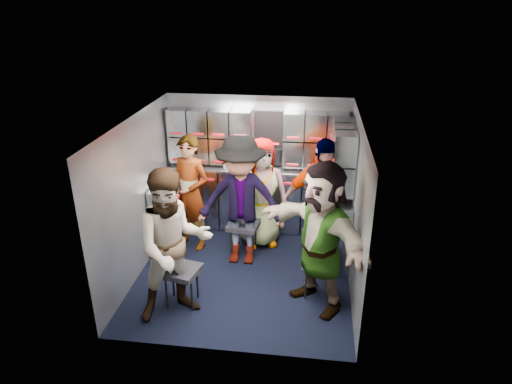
# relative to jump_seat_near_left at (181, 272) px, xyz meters

# --- Properties ---
(floor) EXTENTS (3.00, 3.00, 0.00)m
(floor) POSITION_rel_jump_seat_near_left_xyz_m (0.64, 0.76, -0.44)
(floor) COLOR black
(floor) RESTS_ON ground
(wall_back) EXTENTS (2.80, 0.04, 2.10)m
(wall_back) POSITION_rel_jump_seat_near_left_xyz_m (0.64, 2.26, 0.61)
(wall_back) COLOR gray
(wall_back) RESTS_ON ground
(wall_left) EXTENTS (0.04, 3.00, 2.10)m
(wall_left) POSITION_rel_jump_seat_near_left_xyz_m (-0.76, 0.76, 0.61)
(wall_left) COLOR gray
(wall_left) RESTS_ON ground
(wall_right) EXTENTS (0.04, 3.00, 2.10)m
(wall_right) POSITION_rel_jump_seat_near_left_xyz_m (2.04, 0.76, 0.61)
(wall_right) COLOR gray
(wall_right) RESTS_ON ground
(ceiling) EXTENTS (2.80, 3.00, 0.02)m
(ceiling) POSITION_rel_jump_seat_near_left_xyz_m (0.64, 0.76, 1.66)
(ceiling) COLOR silver
(ceiling) RESTS_ON wall_back
(cart_bank_back) EXTENTS (2.68, 0.38, 0.99)m
(cart_bank_back) POSITION_rel_jump_seat_near_left_xyz_m (0.64, 2.05, 0.06)
(cart_bank_back) COLOR #8F949D
(cart_bank_back) RESTS_ON ground
(cart_bank_left) EXTENTS (0.38, 0.76, 0.99)m
(cart_bank_left) POSITION_rel_jump_seat_near_left_xyz_m (-0.55, 1.32, 0.06)
(cart_bank_left) COLOR #8F949D
(cart_bank_left) RESTS_ON ground
(counter) EXTENTS (2.68, 0.42, 0.03)m
(counter) POSITION_rel_jump_seat_near_left_xyz_m (0.64, 2.05, 0.58)
(counter) COLOR #B8BBC0
(counter) RESTS_ON cart_bank_back
(locker_bank_back) EXTENTS (2.68, 0.28, 0.82)m
(locker_bank_back) POSITION_rel_jump_seat_near_left_xyz_m (0.64, 2.11, 1.05)
(locker_bank_back) COLOR #8F949D
(locker_bank_back) RESTS_ON wall_back
(locker_bank_right) EXTENTS (0.28, 1.00, 0.82)m
(locker_bank_right) POSITION_rel_jump_seat_near_left_xyz_m (1.89, 1.46, 1.05)
(locker_bank_right) COLOR #8F949D
(locker_bank_right) RESTS_ON wall_right
(right_cabinet) EXTENTS (0.28, 1.20, 1.00)m
(right_cabinet) POSITION_rel_jump_seat_near_left_xyz_m (1.89, 1.36, 0.06)
(right_cabinet) COLOR #8F949D
(right_cabinet) RESTS_ON ground
(coffee_niche) EXTENTS (0.46, 0.16, 0.84)m
(coffee_niche) POSITION_rel_jump_seat_near_left_xyz_m (0.82, 2.17, 1.03)
(coffee_niche) COLOR black
(coffee_niche) RESTS_ON wall_back
(red_latch_strip) EXTENTS (2.60, 0.02, 0.03)m
(red_latch_strip) POSITION_rel_jump_seat_near_left_xyz_m (0.64, 1.85, 0.44)
(red_latch_strip) COLOR #AA0D16
(red_latch_strip) RESTS_ON cart_bank_back
(jump_seat_near_left) EXTENTS (0.49, 0.48, 0.50)m
(jump_seat_near_left) POSITION_rel_jump_seat_near_left_xyz_m (0.00, 0.00, 0.00)
(jump_seat_near_left) COLOR black
(jump_seat_near_left) RESTS_ON ground
(jump_seat_mid_left) EXTENTS (0.47, 0.45, 0.50)m
(jump_seat_mid_left) POSITION_rel_jump_seat_near_left_xyz_m (0.56, 1.23, 0.00)
(jump_seat_mid_left) COLOR black
(jump_seat_mid_left) RESTS_ON ground
(jump_seat_center) EXTENTS (0.43, 0.41, 0.43)m
(jump_seat_center) POSITION_rel_jump_seat_near_left_xyz_m (0.77, 1.76, -0.06)
(jump_seat_center) COLOR black
(jump_seat_center) RESTS_ON ground
(jump_seat_mid_right) EXTENTS (0.48, 0.46, 0.44)m
(jump_seat_mid_right) POSITION_rel_jump_seat_near_left_xyz_m (1.63, 1.36, -0.05)
(jump_seat_mid_right) COLOR black
(jump_seat_mid_right) RESTS_ON ground
(jump_seat_near_right) EXTENTS (0.40, 0.38, 0.45)m
(jump_seat_near_right) POSITION_rel_jump_seat_near_left_xyz_m (1.63, 0.39, -0.04)
(jump_seat_near_right) COLOR black
(jump_seat_near_right) RESTS_ON ground
(attendant_standing) EXTENTS (0.73, 0.61, 1.70)m
(attendant_standing) POSITION_rel_jump_seat_near_left_xyz_m (-0.23, 1.38, 0.41)
(attendant_standing) COLOR black
(attendant_standing) RESTS_ON ground
(attendant_arc_a) EXTENTS (1.11, 1.03, 1.82)m
(attendant_arc_a) POSITION_rel_jump_seat_near_left_xyz_m (-0.00, -0.18, 0.47)
(attendant_arc_a) COLOR black
(attendant_arc_a) RESTS_ON ground
(attendant_arc_b) EXTENTS (1.21, 0.72, 1.84)m
(attendant_arc_b) POSITION_rel_jump_seat_near_left_xyz_m (0.56, 1.05, 0.48)
(attendant_arc_b) COLOR black
(attendant_arc_b) RESTS_ON ground
(attendant_arc_c) EXTENTS (0.93, 0.76, 1.65)m
(attendant_arc_c) POSITION_rel_jump_seat_near_left_xyz_m (0.77, 1.58, 0.39)
(attendant_arc_c) COLOR black
(attendant_arc_c) RESTS_ON ground
(attendant_arc_d) EXTENTS (1.11, 0.58, 1.81)m
(attendant_arc_d) POSITION_rel_jump_seat_near_left_xyz_m (1.63, 1.18, 0.47)
(attendant_arc_d) COLOR black
(attendant_arc_d) RESTS_ON ground
(attendant_arc_e) EXTENTS (1.58, 1.61, 1.84)m
(attendant_arc_e) POSITION_rel_jump_seat_near_left_xyz_m (1.63, 0.21, 0.48)
(attendant_arc_e) COLOR black
(attendant_arc_e) RESTS_ON ground
(bottle_left) EXTENTS (0.07, 0.07, 0.26)m
(bottle_left) POSITION_rel_jump_seat_near_left_xyz_m (0.19, 2.00, 0.72)
(bottle_left) COLOR white
(bottle_left) RESTS_ON counter
(bottle_mid) EXTENTS (0.07, 0.07, 0.22)m
(bottle_mid) POSITION_rel_jump_seat_near_left_xyz_m (0.17, 2.00, 0.70)
(bottle_mid) COLOR white
(bottle_mid) RESTS_ON counter
(bottle_right) EXTENTS (0.06, 0.06, 0.22)m
(bottle_right) POSITION_rel_jump_seat_near_left_xyz_m (1.42, 2.00, 0.70)
(bottle_right) COLOR white
(bottle_right) RESTS_ON counter
(cup_left) EXTENTS (0.09, 0.09, 0.11)m
(cup_left) POSITION_rel_jump_seat_near_left_xyz_m (0.31, 1.99, 0.65)
(cup_left) COLOR #C1AE88
(cup_left) RESTS_ON counter
(cup_right) EXTENTS (0.08, 0.08, 0.09)m
(cup_right) POSITION_rel_jump_seat_near_left_xyz_m (1.80, 1.99, 0.64)
(cup_right) COLOR #C1AE88
(cup_right) RESTS_ON counter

